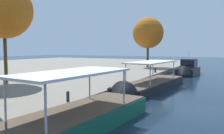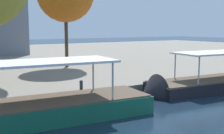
% 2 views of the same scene
% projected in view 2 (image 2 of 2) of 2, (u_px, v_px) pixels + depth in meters
% --- Properties ---
extents(ground_plane, '(220.00, 220.00, 0.00)m').
position_uv_depth(ground_plane, '(220.00, 124.00, 14.31)').
color(ground_plane, '#142333').
extents(dock_promenade, '(120.00, 55.00, 0.58)m').
position_uv_depth(dock_promenade, '(25.00, 57.00, 43.80)').
color(dock_promenade, gray).
rests_on(dock_promenade, ground_plane).
extents(tour_boat_1, '(12.21, 4.24, 4.31)m').
position_uv_depth(tour_boat_1, '(31.00, 115.00, 14.51)').
color(tour_boat_1, '#14513D').
rests_on(tour_boat_1, ground_plane).
extents(tour_boat_2, '(13.54, 4.36, 4.23)m').
position_uv_depth(tour_boat_2, '(208.00, 86.00, 22.09)').
color(tour_boat_2, black).
rests_on(tour_boat_2, ground_plane).
extents(mooring_bollard_0, '(0.24, 0.24, 0.76)m').
position_uv_depth(mooring_bollard_0, '(81.00, 85.00, 19.01)').
color(mooring_bollard_0, '#2D2D33').
rests_on(mooring_bollard_0, dock_promenade).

